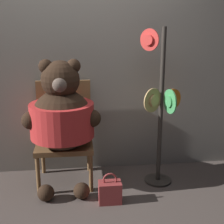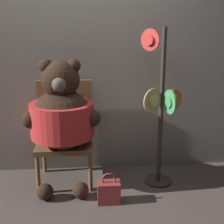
{
  "view_description": "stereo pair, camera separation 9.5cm",
  "coord_description": "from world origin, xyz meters",
  "px_view_note": "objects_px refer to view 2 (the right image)",
  "views": [
    {
      "loc": [
        0.03,
        -2.61,
        1.59
      ],
      "look_at": [
        0.36,
        0.28,
        0.77
      ],
      "focal_mm": 50.0,
      "sensor_mm": 36.0,
      "label": 1
    },
    {
      "loc": [
        0.13,
        -2.62,
        1.59
      ],
      "look_at": [
        0.36,
        0.28,
        0.77
      ],
      "focal_mm": 50.0,
      "sensor_mm": 36.0,
      "label": 2
    }
  ],
  "objects_px": {
    "handbag_on_ground": "(109,192)",
    "hat_display_rack": "(161,110)",
    "chair": "(65,130)",
    "teddy_bear": "(62,116)"
  },
  "relations": [
    {
      "from": "handbag_on_ground",
      "to": "hat_display_rack",
      "type": "bearing_deg",
      "value": 32.07
    },
    {
      "from": "chair",
      "to": "handbag_on_ground",
      "type": "distance_m",
      "value": 0.8
    },
    {
      "from": "teddy_bear",
      "to": "handbag_on_ground",
      "type": "xyz_separation_m",
      "value": [
        0.42,
        -0.36,
        -0.63
      ]
    },
    {
      "from": "chair",
      "to": "teddy_bear",
      "type": "relative_size",
      "value": 0.8
    },
    {
      "from": "teddy_bear",
      "to": "hat_display_rack",
      "type": "bearing_deg",
      "value": -1.24
    },
    {
      "from": "teddy_bear",
      "to": "hat_display_rack",
      "type": "xyz_separation_m",
      "value": [
        0.96,
        -0.02,
        0.04
      ]
    },
    {
      "from": "chair",
      "to": "teddy_bear",
      "type": "height_order",
      "value": "teddy_bear"
    },
    {
      "from": "chair",
      "to": "hat_display_rack",
      "type": "bearing_deg",
      "value": -12.2
    },
    {
      "from": "chair",
      "to": "handbag_on_ground",
      "type": "bearing_deg",
      "value": -52.6
    },
    {
      "from": "hat_display_rack",
      "to": "teddy_bear",
      "type": "bearing_deg",
      "value": 178.76
    }
  ]
}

